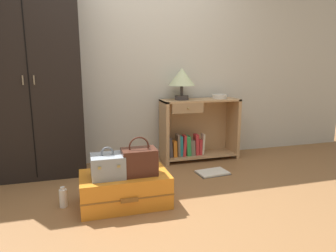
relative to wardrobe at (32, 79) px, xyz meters
name	(u,v)px	position (x,y,z in m)	size (l,w,h in m)	color
ground_plane	(161,211)	(1.06, -1.20, -1.04)	(9.00, 9.00, 0.00)	olive
back_wall	(128,55)	(1.06, 0.30, 0.26)	(6.40, 0.10, 2.60)	beige
wardrobe	(32,79)	(0.00, 0.00, 0.00)	(0.99, 0.47, 2.09)	black
bookshelf	(196,131)	(1.87, 0.06, -0.68)	(0.98, 0.35, 0.77)	tan
table_lamp	(182,78)	(1.66, 0.05, -0.01)	(0.32, 0.32, 0.38)	#3D3838
bowl	(219,96)	(2.17, 0.05, -0.25)	(0.18, 0.18, 0.05)	silver
suitcase_large	(125,189)	(0.80, -0.99, -0.91)	(0.76, 0.48, 0.28)	orange
train_case	(108,166)	(0.66, -1.02, -0.67)	(0.27, 0.25, 0.26)	#8E99A3
handbag	(139,161)	(0.92, -1.03, -0.65)	(0.29, 0.19, 0.33)	#472319
bottle	(63,198)	(0.28, -0.90, -0.96)	(0.06, 0.06, 0.18)	white
open_book_on_floor	(212,173)	(1.84, -0.51, -1.04)	(0.37, 0.27, 0.02)	white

